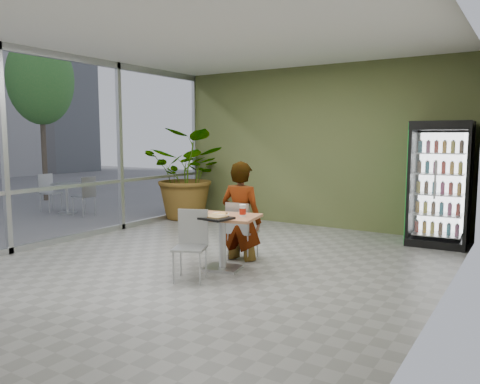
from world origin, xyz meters
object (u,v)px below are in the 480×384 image
Objects in this scene: chair_near at (192,239)px; potted_plant at (189,174)px; cafeteria_tray at (213,218)px; chair_far at (240,226)px; seated_woman at (241,221)px; dining_table at (222,231)px; beverage_fridge at (439,184)px; soda_cup at (243,211)px.

chair_near is 4.51m from potted_plant.
chair_near is 0.39m from cafeteria_tray.
cafeteria_tray is (0.13, -0.86, 0.26)m from chair_far.
cafeteria_tray is (0.14, -0.90, 0.19)m from seated_woman.
dining_table is 0.61× the size of seated_woman.
cafeteria_tray is at bearing -47.35° from potted_plant.
chair_near is 4.36m from beverage_fridge.
dining_table is 0.52× the size of beverage_fridge.
beverage_fridge is at bearing 2.05° from potted_plant.
cafeteria_tray is 4.04m from beverage_fridge.
soda_cup is at bearing 57.79° from cafeteria_tray.
soda_cup is (0.36, -0.50, 0.33)m from chair_far.
potted_plant is at bearing 104.81° from chair_near.
potted_plant reaches higher than dining_table.
seated_woman reaches higher than soda_cup.
chair_near is at bearing -122.50° from soda_cup.
chair_near is (-0.10, -0.54, -0.02)m from dining_table.
beverage_fridge reaches higher than soda_cup.
beverage_fridge is at bearing -135.56° from chair_far.
chair_near is (-0.03, -1.11, 0.01)m from chair_far.
beverage_fridge is at bearing 58.05° from cafeteria_tray.
chair_far is at bearing 98.92° from cafeteria_tray.
dining_table is 0.57m from chair_far.
dining_table is 0.55m from chair_near.
seated_woman is 0.93m from cafeteria_tray.
beverage_fridge reaches higher than dining_table.
dining_table is 2.27× the size of cafeteria_tray.
soda_cup is 4.31m from potted_plant.
chair_far is 0.42× the size of beverage_fridge.
potted_plant reaches higher than seated_woman.
chair_far is at bearing 64.40° from chair_near.
chair_far is (-0.07, 0.56, -0.03)m from dining_table.
chair_near reaches higher than dining_table.
chair_near is at bearing 84.46° from chair_far.
soda_cup is at bearing 12.09° from dining_table.
beverage_fridge reaches higher than cafeteria_tray.
beverage_fridge is 1.04× the size of potted_plant.
dining_table is 6.64× the size of soda_cup.
soda_cup is 0.42m from cafeteria_tray.
dining_table is at bearing -167.91° from soda_cup.
cafeteria_tray is at bearing -78.35° from dining_table.
dining_table is at bearing -128.71° from beverage_fridge.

